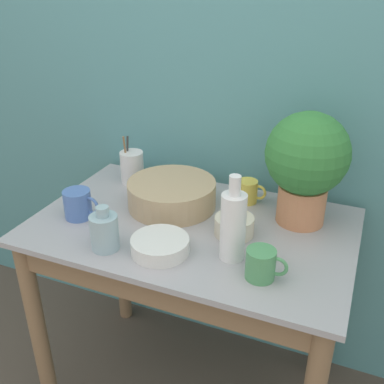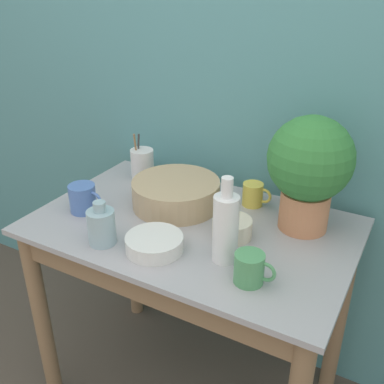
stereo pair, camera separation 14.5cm
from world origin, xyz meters
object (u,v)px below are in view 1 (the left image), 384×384
Objects in this scene: potted_plant at (306,161)px; mug_yellow at (248,191)px; mug_blue at (78,204)px; mug_green at (261,264)px; bottle_tall at (233,225)px; bowl_small_enamel_white at (160,245)px; bowl_small_cream at (234,226)px; bottle_short at (104,231)px; utensil_cup at (132,167)px; bowl_wash_large at (172,194)px.

mug_yellow is at bearing 162.01° from potted_plant.
mug_yellow is at bearing 33.52° from mug_blue.
mug_green is at bearing -96.51° from potted_plant.
bottle_tall is at bearing -81.04° from mug_yellow.
bottle_tall is at bearing -116.49° from potted_plant.
bowl_small_cream reaches higher than bowl_small_enamel_white.
bottle_short reaches higher than bowl_small_enamel_white.
utensil_cup is at bearing 156.25° from bowl_small_cream.
bottle_short is 0.81× the size of bowl_small_enamel_white.
bowl_small_cream is (0.02, -0.23, -0.01)m from mug_yellow.
bottle_tall is at bearing -36.49° from bowl_wash_large.
utensil_cup is (-0.47, -0.01, 0.02)m from mug_yellow.
bowl_small_cream is at bearing 105.11° from bottle_tall.
mug_green is (0.48, 0.04, -0.02)m from bottle_short.
potted_plant is 1.43× the size of bottle_tall.
bottle_short is 0.17m from bowl_small_enamel_white.
mug_green is at bearing -69.03° from mug_yellow.
bottle_tall reaches higher than mug_blue.
bottle_short is 1.33× the size of mug_yellow.
bottle_tall reaches higher than utensil_cup.
mug_green is 0.23m from bowl_small_cream.
utensil_cup is (-0.32, 0.40, 0.04)m from bowl_small_enamel_white.
mug_green is at bearing 4.84° from bottle_short.
bowl_small_enamel_white is at bearing -71.97° from bowl_wash_large.
mug_green is 1.10× the size of mug_yellow.
bowl_small_enamel_white is (-0.35, -0.35, -0.20)m from potted_plant.
bottle_tall reaches higher than mug_green.
bowl_small_cream is at bearing -137.17° from potted_plant.
bottle_tall is at bearing -32.99° from utensil_cup.
utensil_cup is (-0.16, 0.45, 0.00)m from bottle_short.
bowl_small_cream is at bearing 10.89° from mug_blue.
bottle_short reaches higher than bowl_small_cream.
mug_green reaches higher than bowl_small_enamel_white.
bottle_tall is 0.56m from mug_blue.
mug_green is at bearing -7.54° from mug_blue.
bowl_small_enamel_white is 0.25m from bowl_small_cream.
bottle_tall is 1.86× the size of bottle_short.
bowl_wash_large is 2.40× the size of mug_blue.
potted_plant reaches higher than bowl_small_cream.
bottle_tall is 0.14m from mug_green.
mug_blue reaches higher than bowl_wash_large.
bowl_small_enamel_white is at bearing -109.99° from mug_yellow.
mug_blue reaches higher than bowl_small_cream.
bottle_tall is 2.47× the size of mug_yellow.
bowl_small_cream is at bearing -84.48° from mug_yellow.
bowl_wash_large is 0.28m from bowl_small_cream.
mug_green is (0.66, -0.09, -0.01)m from mug_blue.
potted_plant reaches higher than bowl_small_enamel_white.
potted_plant is at bearing 83.49° from mug_green.
mug_yellow is at bearing 110.97° from mug_green.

